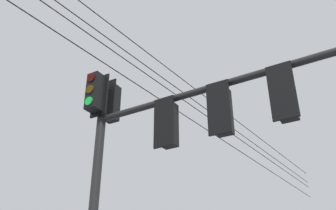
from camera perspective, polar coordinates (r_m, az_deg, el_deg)
name	(u,v)px	position (r m, az deg, el deg)	size (l,w,h in m)	color
signal_mast_assembly	(150,141)	(7.60, -2.69, -5.43)	(5.57, 1.44, 6.91)	black
overhead_wire_span	(140,66)	(10.49, -4.14, 5.79)	(1.82, 27.05, 1.54)	black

